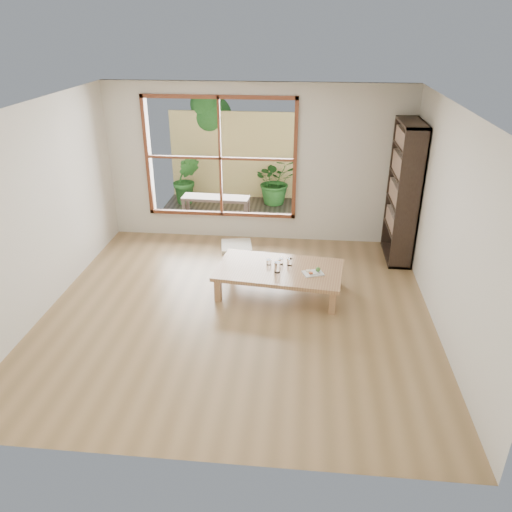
{
  "coord_description": "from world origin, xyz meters",
  "views": [
    {
      "loc": [
        0.8,
        -5.57,
        3.48
      ],
      "look_at": [
        0.18,
        0.53,
        0.55
      ],
      "focal_mm": 35.0,
      "sensor_mm": 36.0,
      "label": 1
    }
  ],
  "objects": [
    {
      "name": "glass_small",
      "position": [
        0.35,
        0.63,
        0.41
      ],
      "size": [
        0.06,
        0.06,
        0.08
      ],
      "primitive_type": "cylinder",
      "color": "silver",
      "rests_on": "low_table"
    },
    {
      "name": "garden_tree",
      "position": [
        -1.28,
        4.86,
        1.63
      ],
      "size": [
        1.04,
        0.85,
        2.22
      ],
      "color": "#4C3D2D",
      "rests_on": "ground"
    },
    {
      "name": "bamboo_fence",
      "position": [
        -0.6,
        4.56,
        0.9
      ],
      "size": [
        2.8,
        0.06,
        1.8
      ],
      "primitive_type": "cube",
      "color": "#D4C36D",
      "rests_on": "ground"
    },
    {
      "name": "glass_tall",
      "position": [
        0.48,
        0.42,
        0.45
      ],
      "size": [
        0.08,
        0.08,
        0.15
      ],
      "primitive_type": "cylinder",
      "color": "silver",
      "rests_on": "low_table"
    },
    {
      "name": "ground",
      "position": [
        0.0,
        0.0,
        0.0
      ],
      "size": [
        5.0,
        5.0,
        0.0
      ],
      "primitive_type": "plane",
      "color": "#99784C",
      "rests_on": "ground"
    },
    {
      "name": "deck",
      "position": [
        -0.6,
        3.56,
        0.0
      ],
      "size": [
        2.8,
        2.0,
        0.05
      ],
      "primitive_type": "cube",
      "color": "#352F26",
      "rests_on": "ground"
    },
    {
      "name": "glass_mid",
      "position": [
        0.64,
        0.65,
        0.42
      ],
      "size": [
        0.07,
        0.07,
        0.1
      ],
      "primitive_type": "cylinder",
      "color": "silver",
      "rests_on": "low_table"
    },
    {
      "name": "low_table",
      "position": [
        0.51,
        0.54,
        0.33
      ],
      "size": [
        1.81,
        1.15,
        0.37
      ],
      "rotation": [
        0.0,
        0.0,
        -0.11
      ],
      "color": "tan",
      "rests_on": "ground"
    },
    {
      "name": "garden_bench",
      "position": [
        -0.86,
        3.3,
        0.37
      ],
      "size": [
        1.28,
        0.42,
        0.4
      ],
      "rotation": [
        0.0,
        0.0,
        -0.04
      ],
      "color": "#30241A",
      "rests_on": "deck"
    },
    {
      "name": "glass_short",
      "position": [
        0.52,
        0.67,
        0.42
      ],
      "size": [
        0.07,
        0.07,
        0.09
      ],
      "primitive_type": "cylinder",
      "color": "silver",
      "rests_on": "low_table"
    },
    {
      "name": "shrub_right",
      "position": [
        0.22,
        4.19,
        0.5
      ],
      "size": [
        1.06,
        0.99,
        0.96
      ],
      "primitive_type": "imported",
      "rotation": [
        0.0,
        0.0,
        0.33
      ],
      "color": "#245A21",
      "rests_on": "deck"
    },
    {
      "name": "food_tray",
      "position": [
        0.98,
        0.43,
        0.39
      ],
      "size": [
        0.31,
        0.27,
        0.08
      ],
      "rotation": [
        0.0,
        0.0,
        0.36
      ],
      "color": "white",
      "rests_on": "low_table"
    },
    {
      "name": "floor_cushion",
      "position": [
        -0.29,
        1.94,
        0.04
      ],
      "size": [
        0.57,
        0.57,
        0.07
      ],
      "primitive_type": "cube",
      "rotation": [
        0.0,
        0.0,
        0.18
      ],
      "color": "white",
      "rests_on": "ground"
    },
    {
      "name": "bookshelf",
      "position": [
        2.31,
        1.9,
        1.07
      ],
      "size": [
        0.34,
        0.97,
        2.14
      ],
      "primitive_type": "cube",
      "color": "#30241A",
      "rests_on": "ground"
    },
    {
      "name": "shrub_left",
      "position": [
        -1.59,
        4.01,
        0.53
      ],
      "size": [
        0.61,
        0.52,
        1.0
      ],
      "primitive_type": "imported",
      "rotation": [
        0.0,
        0.0,
        0.14
      ],
      "color": "#245A21",
      "rests_on": "deck"
    }
  ]
}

